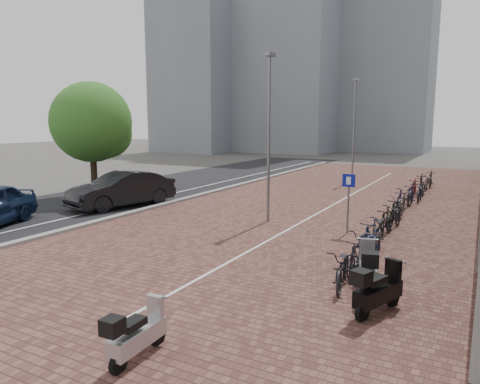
{
  "coord_description": "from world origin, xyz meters",
  "views": [
    {
      "loc": [
        8.55,
        -9.63,
        4.15
      ],
      "look_at": [
        0.0,
        6.0,
        1.3
      ],
      "focal_mm": 33.28,
      "sensor_mm": 36.0,
      "label": 1
    }
  ],
  "objects_px": {
    "scooter_back": "(138,332)",
    "parking_sign": "(348,195)",
    "car_dark": "(122,189)",
    "scooter_mid": "(378,289)",
    "scooter_front": "(368,268)"
  },
  "relations": [
    {
      "from": "scooter_mid",
      "to": "scooter_back",
      "type": "bearing_deg",
      "value": -109.42
    },
    {
      "from": "scooter_back",
      "to": "scooter_mid",
      "type": "bearing_deg",
      "value": 48.03
    },
    {
      "from": "scooter_front",
      "to": "scooter_back",
      "type": "height_order",
      "value": "scooter_front"
    },
    {
      "from": "scooter_mid",
      "to": "scooter_back",
      "type": "height_order",
      "value": "scooter_mid"
    },
    {
      "from": "car_dark",
      "to": "scooter_mid",
      "type": "bearing_deg",
      "value": -10.72
    },
    {
      "from": "scooter_back",
      "to": "parking_sign",
      "type": "xyz_separation_m",
      "value": [
        0.84,
        10.44,
        0.98
      ]
    },
    {
      "from": "parking_sign",
      "to": "scooter_front",
      "type": "bearing_deg",
      "value": -66.16
    },
    {
      "from": "car_dark",
      "to": "scooter_back",
      "type": "relative_size",
      "value": 3.51
    },
    {
      "from": "car_dark",
      "to": "scooter_front",
      "type": "distance_m",
      "value": 14.11
    },
    {
      "from": "scooter_back",
      "to": "car_dark",
      "type": "bearing_deg",
      "value": 132.31
    },
    {
      "from": "scooter_back",
      "to": "scooter_front",
      "type": "bearing_deg",
      "value": 59.48
    },
    {
      "from": "scooter_mid",
      "to": "car_dark",
      "type": "bearing_deg",
      "value": 174.67
    },
    {
      "from": "scooter_front",
      "to": "scooter_back",
      "type": "distance_m",
      "value": 5.85
    },
    {
      "from": "scooter_back",
      "to": "parking_sign",
      "type": "distance_m",
      "value": 10.52
    },
    {
      "from": "scooter_front",
      "to": "scooter_back",
      "type": "bearing_deg",
      "value": -133.77
    }
  ]
}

